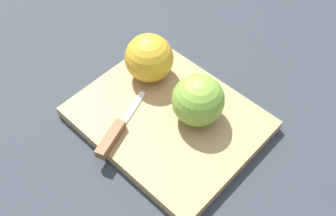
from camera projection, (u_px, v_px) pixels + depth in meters
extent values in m
plane|color=#282D33|center=(168.00, 122.00, 0.69)|extent=(4.00, 4.00, 0.00)
cube|color=#A37A4C|center=(168.00, 119.00, 0.69)|extent=(0.31, 0.25, 0.02)
sphere|color=olive|center=(198.00, 100.00, 0.64)|extent=(0.09, 0.09, 0.09)
cylinder|color=#EFE5C6|center=(198.00, 104.00, 0.64)|extent=(0.07, 0.06, 0.08)
sphere|color=gold|center=(149.00, 58.00, 0.70)|extent=(0.09, 0.09, 0.09)
cylinder|color=#EFE5C6|center=(153.00, 60.00, 0.70)|extent=(0.02, 0.08, 0.08)
cube|color=silver|center=(133.00, 108.00, 0.68)|extent=(0.04, 0.08, 0.00)
cube|color=brown|center=(111.00, 139.00, 0.64)|extent=(0.04, 0.07, 0.02)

